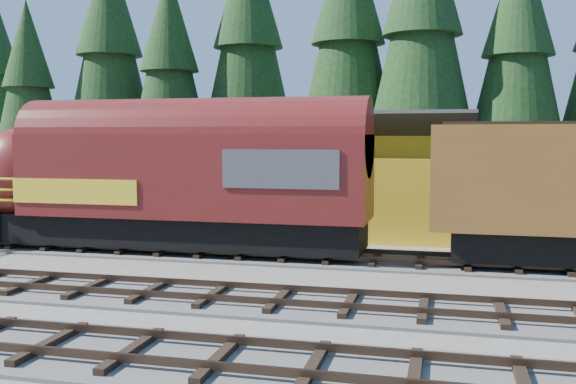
% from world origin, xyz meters
% --- Properties ---
extents(ground, '(120.00, 120.00, 0.00)m').
position_xyz_m(ground, '(0.00, 0.00, 0.00)').
color(ground, '#6B665B').
rests_on(ground, ground).
extents(track_spur, '(32.00, 3.20, 0.33)m').
position_xyz_m(track_spur, '(-10.00, 18.00, 0.06)').
color(track_spur, '#4C4947').
rests_on(track_spur, ground).
extents(depot, '(12.80, 7.00, 5.30)m').
position_xyz_m(depot, '(-0.00, 10.50, 2.96)').
color(depot, yellow).
rests_on(depot, ground).
extents(conifer_backdrop, '(81.20, 23.73, 17.22)m').
position_xyz_m(conifer_backdrop, '(5.92, 24.75, 10.60)').
color(conifer_backdrop, black).
rests_on(conifer_backdrop, ground).
extents(locomotive, '(15.64, 3.11, 4.25)m').
position_xyz_m(locomotive, '(-5.20, 4.00, 2.49)').
color(locomotive, black).
rests_on(locomotive, ground).
extents(caboose, '(11.01, 3.19, 5.72)m').
position_xyz_m(caboose, '(-11.64, 18.00, 2.81)').
color(caboose, black).
rests_on(caboose, ground).
extents(pickup_truck_a, '(7.50, 5.54, 1.89)m').
position_xyz_m(pickup_truck_a, '(-12.53, 9.94, 0.95)').
color(pickup_truck_a, black).
rests_on(pickup_truck_a, ground).
extents(pickup_truck_b, '(6.20, 2.61, 1.79)m').
position_xyz_m(pickup_truck_b, '(-16.32, 9.95, 0.89)').
color(pickup_truck_b, '#B5B8BD').
rests_on(pickup_truck_b, ground).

